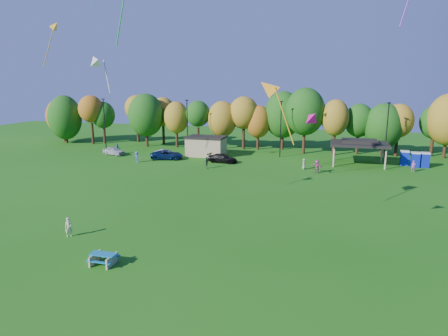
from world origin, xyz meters
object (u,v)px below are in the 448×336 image
(porta_potties, at_px, (415,159))
(car_c, at_px, (167,155))
(car_a, at_px, (114,151))
(car_d, at_px, (222,158))
(kite_flyer, at_px, (69,227))
(car_b, at_px, (165,154))
(picnic_table, at_px, (103,258))

(porta_potties, bearing_deg, car_c, -173.21)
(porta_potties, distance_m, car_a, 47.17)
(car_a, distance_m, car_d, 19.34)
(kite_flyer, bearing_deg, car_c, 58.42)
(car_b, height_order, car_c, car_c)
(porta_potties, relative_size, car_a, 0.91)
(picnic_table, xyz_separation_m, car_a, (-20.68, 36.71, 0.25))
(kite_flyer, relative_size, car_a, 0.39)
(picnic_table, xyz_separation_m, car_c, (-10.56, 35.59, 0.27))
(car_c, bearing_deg, car_b, 19.51)
(car_b, bearing_deg, car_d, -107.62)
(kite_flyer, height_order, car_c, kite_flyer)
(porta_potties, distance_m, kite_flyer, 48.23)
(picnic_table, height_order, kite_flyer, kite_flyer)
(picnic_table, xyz_separation_m, car_d, (-1.38, 35.42, 0.21))
(porta_potties, bearing_deg, car_b, -175.24)
(car_a, height_order, car_b, car_a)
(car_b, distance_m, car_c, 1.50)
(porta_potties, height_order, kite_flyer, porta_potties)
(car_a, relative_size, car_c, 0.79)
(kite_flyer, relative_size, car_c, 0.31)
(car_c, distance_m, car_d, 9.18)
(car_d, bearing_deg, picnic_table, -170.91)
(picnic_table, distance_m, kite_flyer, 6.50)
(porta_potties, xyz_separation_m, kite_flyer, (-31.73, -36.33, -0.31))
(car_d, bearing_deg, porta_potties, -73.80)
(porta_potties, height_order, car_a, porta_potties)
(porta_potties, xyz_separation_m, car_c, (-36.93, -4.40, -0.38))
(car_b, bearing_deg, car_a, 81.31)
(picnic_table, bearing_deg, car_a, 119.06)
(kite_flyer, relative_size, car_d, 0.35)
(porta_potties, height_order, car_c, porta_potties)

